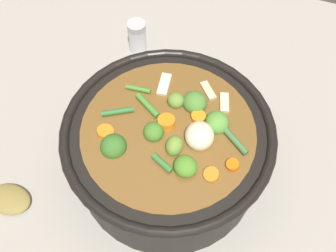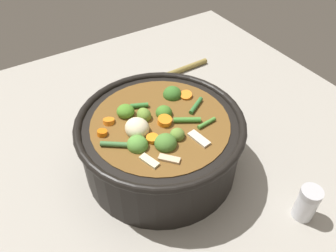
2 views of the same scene
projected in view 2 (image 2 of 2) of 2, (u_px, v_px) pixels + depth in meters
ground_plane at (161, 164)px, 0.72m from camera, size 1.10×1.10×0.00m
cooking_pot at (160, 142)px, 0.67m from camera, size 0.33×0.33×0.15m
wooden_spoon at (194, 82)px, 0.92m from camera, size 0.15×0.19×0.02m
salt_shaker at (307, 203)px, 0.61m from camera, size 0.04×0.04×0.07m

